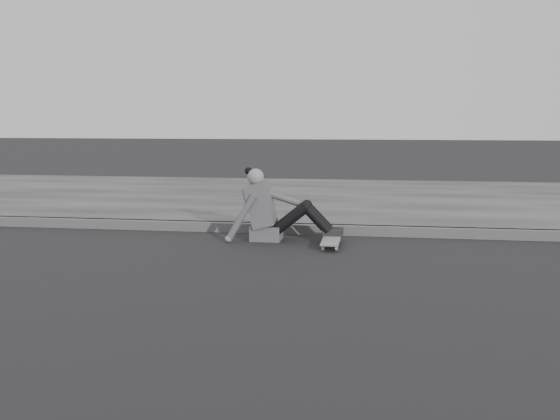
# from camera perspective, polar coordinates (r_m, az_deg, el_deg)

# --- Properties ---
(ground) EXTENTS (80.00, 80.00, 0.00)m
(ground) POSITION_cam_1_polar(r_m,az_deg,el_deg) (5.42, 14.84, -7.43)
(ground) COLOR black
(ground) RESTS_ON ground
(curb) EXTENTS (24.00, 0.16, 0.12)m
(curb) POSITION_cam_1_polar(r_m,az_deg,el_deg) (7.91, 12.84, -1.97)
(curb) COLOR #4D4D4D
(curb) RESTS_ON ground
(sidewalk) EXTENTS (24.00, 6.00, 0.12)m
(sidewalk) POSITION_cam_1_polar(r_m,az_deg,el_deg) (10.89, 11.68, 0.84)
(sidewalk) COLOR #3E3E3E
(sidewalk) RESTS_ON ground
(skateboard) EXTENTS (0.20, 0.78, 0.09)m
(skateboard) POSITION_cam_1_polar(r_m,az_deg,el_deg) (7.19, 4.72, -2.73)
(skateboard) COLOR #A7A7A2
(skateboard) RESTS_ON ground
(seated_woman) EXTENTS (1.38, 0.46, 0.88)m
(seated_woman) POSITION_cam_1_polar(r_m,az_deg,el_deg) (7.46, -0.76, -0.04)
(seated_woman) COLOR #4F4F51
(seated_woman) RESTS_ON ground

